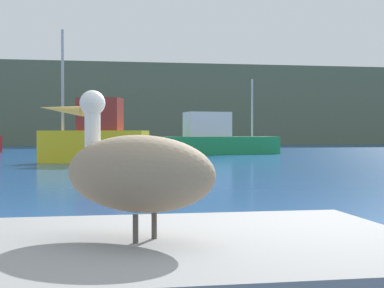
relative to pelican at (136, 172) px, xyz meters
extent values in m
cube|color=#5B664C|center=(1.21, 64.34, 3.15)|extent=(140.00, 13.97, 8.51)
ellipsoid|color=gray|center=(0.01, -0.01, -0.01)|extent=(1.01, 0.99, 0.42)
cylinder|color=white|center=(-0.23, 0.22, 0.19)|extent=(0.09, 0.09, 0.28)
sphere|color=white|center=(-0.23, 0.22, 0.38)|extent=(0.15, 0.15, 0.15)
cone|color=gold|center=(-0.42, 0.39, 0.35)|extent=(0.31, 0.30, 0.09)
cylinder|color=#4C4742|center=(-0.01, -0.10, -0.30)|extent=(0.03, 0.03, 0.15)
cylinder|color=#4C4742|center=(0.10, 0.02, -0.30)|extent=(0.03, 0.03, 0.15)
cube|color=yellow|center=(0.09, 22.78, -0.40)|extent=(4.80, 2.83, 1.41)
cube|color=maroon|center=(0.37, 22.68, 1.00)|extent=(2.06, 1.54, 1.40)
cylinder|color=#B2B2B2|center=(-1.21, 23.28, 2.50)|extent=(0.12, 0.12, 4.39)
cube|color=#1E8C4C|center=(7.92, 32.48, -0.57)|extent=(7.44, 3.03, 1.07)
cube|color=silver|center=(7.10, 32.36, 0.71)|extent=(2.82, 2.01, 1.51)
cylinder|color=#B2B2B2|center=(10.07, 32.78, 1.76)|extent=(0.12, 0.12, 3.61)
camera|label=1|loc=(-0.27, -3.22, 0.21)|focal=55.64mm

